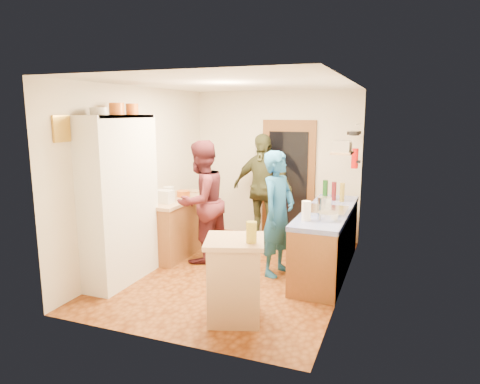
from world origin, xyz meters
The scene contains 44 objects.
floor centered at (0.00, 0.00, -0.01)m, with size 3.00×4.00×0.02m, color brown.
ceiling centered at (0.00, 0.00, 2.61)m, with size 3.00×4.00×0.02m, color silver.
wall_back centered at (0.00, 2.01, 1.30)m, with size 3.00×0.02×2.60m, color beige.
wall_front centered at (0.00, -2.01, 1.30)m, with size 3.00×0.02×2.60m, color beige.
wall_left centered at (-1.51, 0.00, 1.30)m, with size 0.02×4.00×2.60m, color beige.
wall_right centered at (1.51, 0.00, 1.30)m, with size 0.02×4.00×2.60m, color beige.
door_frame centered at (0.25, 1.97, 1.05)m, with size 0.95×0.06×2.10m, color brown.
door_glass centered at (0.25, 1.94, 1.05)m, with size 0.70×0.02×1.70m, color black.
hutch_body centered at (-1.30, -0.80, 1.10)m, with size 0.40×1.20×2.20m, color silver.
hutch_top_shelf centered at (-1.30, -0.80, 2.18)m, with size 0.40×1.14×0.04m, color silver.
plate_stack centered at (-1.30, -1.11, 2.24)m, with size 0.21×0.21×0.09m, color white.
orange_pot_a centered at (-1.30, -0.77, 2.28)m, with size 0.19×0.19×0.15m, color orange.
orange_pot_b centered at (-1.30, -0.44, 2.27)m, with size 0.16×0.16×0.15m, color orange.
left_counter_base centered at (-1.20, 0.45, 0.42)m, with size 0.60×1.40×0.85m, color brown.
left_counter_top centered at (-1.20, 0.45, 0.88)m, with size 0.64×1.44×0.05m, color tan.
toaster centered at (-1.15, 0.06, 1.00)m, with size 0.26×0.17×0.19m, color white.
kettle centered at (-1.25, 0.36, 0.99)m, with size 0.17×0.17×0.19m, color white.
orange_bowl centered at (-1.12, 0.59, 0.95)m, with size 0.21×0.21×0.09m, color orange.
chopping_board centered at (-1.18, 1.02, 0.91)m, with size 0.30×0.22×0.03m, color tan.
right_counter_base centered at (1.20, 0.50, 0.42)m, with size 0.60×2.20×0.84m, color brown.
right_counter_top centered at (1.20, 0.50, 0.87)m, with size 0.62×2.22×0.06m, color #0B1EAB.
hob centered at (1.20, 0.34, 0.92)m, with size 0.55×0.58×0.04m, color silver.
pot_on_hob centered at (1.15, 0.52, 1.00)m, with size 0.19×0.19×0.12m, color silver.
bottle_a centered at (1.05, 1.13, 1.06)m, with size 0.08×0.08×0.31m, color #143F14.
bottle_b centered at (1.18, 1.15, 1.04)m, with size 0.07×0.07×0.29m, color #591419.
bottle_c centered at (1.31, 1.10, 1.04)m, with size 0.07×0.07×0.29m, color olive.
paper_towel centered at (1.05, -0.22, 1.02)m, with size 0.11×0.11×0.25m, color white.
mixing_bowl centered at (1.30, -0.11, 0.95)m, with size 0.26×0.26×0.10m, color silver.
island_base centered at (0.52, -1.31, 0.43)m, with size 0.55×0.55×0.86m, color tan.
island_top centered at (0.52, -1.31, 0.89)m, with size 0.62×0.62×0.05m, color tan.
cutting_board centered at (0.45, -1.27, 0.90)m, with size 0.35×0.28×0.02m, color white.
oil_jar centered at (0.73, -1.36, 1.02)m, with size 0.11×0.11×0.22m, color #AD9E2D.
pan_rail centered at (1.46, 1.52, 2.05)m, with size 0.02×0.02×0.65m, color silver.
pan_hang_a centered at (1.40, 1.35, 1.92)m, with size 0.18×0.18×0.05m, color black.
pan_hang_b centered at (1.40, 1.55, 1.90)m, with size 0.16×0.16×0.05m, color black.
pan_hang_c centered at (1.40, 1.75, 1.91)m, with size 0.17×0.17×0.05m, color black.
wall_shelf centered at (1.37, 0.45, 1.70)m, with size 0.26×0.42×0.03m, color tan.
radio centered at (1.37, 0.45, 1.79)m, with size 0.22×0.30×0.15m, color silver.
ext_bracket centered at (1.47, 1.70, 1.45)m, with size 0.06×0.10×0.04m, color black.
fire_extinguisher centered at (1.41, 1.70, 1.50)m, with size 0.11×0.11×0.32m, color red.
picture_frame centered at (-1.48, -1.55, 2.05)m, with size 0.03×0.25×0.30m, color gold.
person_hob centered at (0.60, 0.12, 0.86)m, with size 0.63×0.41×1.73m, color #1B548A.
person_left centered at (-0.60, 0.31, 0.91)m, with size 0.89×0.69×1.83m, color #4C1B21.
person_back centered at (-0.08, 1.52, 0.94)m, with size 1.10×0.46×1.88m, color #3B3D22.
Camera 1 is at (2.13, -5.36, 2.24)m, focal length 32.00 mm.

